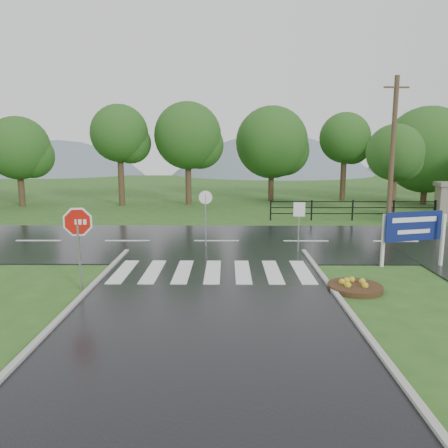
{
  "coord_description": "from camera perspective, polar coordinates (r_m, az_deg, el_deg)",
  "views": [
    {
      "loc": [
        0.48,
        -9.1,
        4.1
      ],
      "look_at": [
        0.37,
        6.0,
        1.5
      ],
      "focal_mm": 35.0,
      "sensor_mm": 36.0,
      "label": 1
    }
  ],
  "objects": [
    {
      "name": "estate_billboard",
      "position": [
        16.55,
        23.54,
        -0.6
      ],
      "size": [
        2.19,
        0.66,
        1.97
      ],
      "color": "silver",
      "rests_on": "ground"
    },
    {
      "name": "crosswalk",
      "position": [
        14.68,
        -1.47,
        -6.21
      ],
      "size": [
        6.5,
        2.8,
        0.02
      ],
      "color": "silver",
      "rests_on": "ground"
    },
    {
      "name": "hills",
      "position": [
        76.72,
        2.68,
        -5.07
      ],
      "size": [
        102.0,
        48.0,
        48.0
      ],
      "color": "slate",
      "rests_on": "ground"
    },
    {
      "name": "entrance_tree_left",
      "position": [
        28.45,
        21.43,
        8.64
      ],
      "size": [
        3.38,
        3.38,
        5.6
      ],
      "color": "#3D2B1C",
      "rests_on": "ground"
    },
    {
      "name": "fence_west",
      "position": [
        26.35,
        16.45,
        2.0
      ],
      "size": [
        9.58,
        0.08,
        1.2
      ],
      "color": "black",
      "rests_on": "ground"
    },
    {
      "name": "main_road",
      "position": [
        19.54,
        -0.99,
        -2.34
      ],
      "size": [
        90.0,
        8.0,
        0.04
      ],
      "primitive_type": "cube",
      "color": "black",
      "rests_on": "ground"
    },
    {
      "name": "reg_sign_small",
      "position": [
        17.39,
        9.77,
        0.88
      ],
      "size": [
        0.45,
        0.07,
        2.04
      ],
      "color": "#939399",
      "rests_on": "ground"
    },
    {
      "name": "ground",
      "position": [
        10.0,
        -2.44,
        -14.46
      ],
      "size": [
        120.0,
        120.0,
        0.0
      ],
      "primitive_type": "plane",
      "color": "#2A551C",
      "rests_on": "ground"
    },
    {
      "name": "treeline",
      "position": [
        33.36,
        1.32,
        2.71
      ],
      "size": [
        83.2,
        5.2,
        10.0
      ],
      "color": "#1F4D17",
      "rests_on": "ground"
    },
    {
      "name": "flower_bed",
      "position": [
        13.51,
        16.74,
        -7.8
      ],
      "size": [
        1.59,
        1.59,
        0.32
      ],
      "color": "#332111",
      "rests_on": "ground"
    },
    {
      "name": "reg_sign_round",
      "position": [
        18.23,
        -2.41,
        1.56
      ],
      "size": [
        0.56,
        0.08,
        2.4
      ],
      "color": "#939399",
      "rests_on": "ground"
    },
    {
      "name": "utility_pole_east",
      "position": [
        26.26,
        21.16,
        9.07
      ],
      "size": [
        1.43,
        0.27,
        8.02
      ],
      "color": "#473523",
      "rests_on": "ground"
    },
    {
      "name": "pillar_west",
      "position": [
        28.2,
        26.81,
        2.77
      ],
      "size": [
        1.0,
        1.0,
        2.24
      ],
      "color": "gray",
      "rests_on": "ground"
    },
    {
      "name": "stop_sign",
      "position": [
        13.32,
        -18.54,
        -0.61
      ],
      "size": [
        1.16,
        0.12,
        2.6
      ],
      "color": "#939399",
      "rests_on": "ground"
    }
  ]
}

